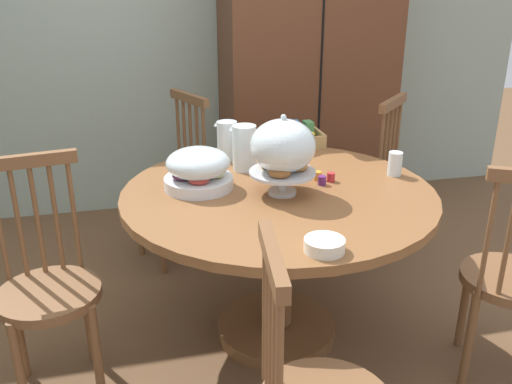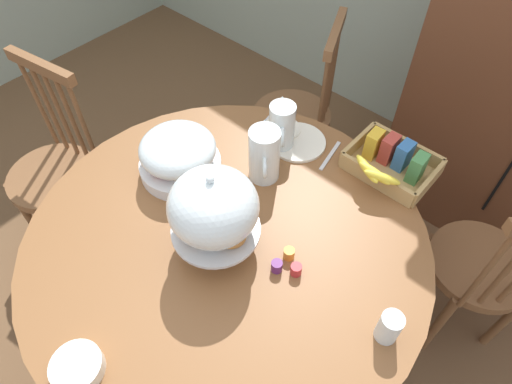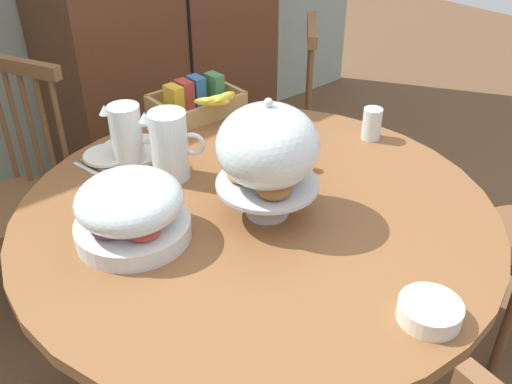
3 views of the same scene
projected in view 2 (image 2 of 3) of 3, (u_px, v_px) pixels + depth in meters
ground_plane at (210, 331)px, 2.05m from camera, size 10.00×10.00×0.00m
dining_table at (229, 265)px, 1.63m from camera, size 1.35×1.35×0.74m
windsor_chair_facing_door at (482, 270)px, 1.74m from camera, size 0.47×0.47×0.97m
windsor_chair_far_side at (296, 117)px, 2.30m from camera, size 0.44×0.44×0.97m
windsor_chair_host_seat at (57, 173)px, 2.06m from camera, size 0.41×0.40×0.97m
pastry_stand_with_dome at (214, 209)px, 1.31m from camera, size 0.28×0.28×0.34m
fruit_platter_covered at (179, 155)px, 1.61m from camera, size 0.30×0.30×0.18m
orange_juice_pitcher at (264, 157)px, 1.59m from camera, size 0.15×0.16×0.21m
milk_pitcher at (282, 129)px, 1.69m from camera, size 0.14×0.15×0.19m
cereal_basket at (391, 162)px, 1.64m from camera, size 0.32×0.30×0.12m
china_plate_large at (298, 142)px, 1.77m from camera, size 0.22×0.22×0.01m
china_plate_small at (282, 129)px, 1.80m from camera, size 0.15×0.15×0.01m
cereal_bowl at (77, 367)px, 1.20m from camera, size 0.14×0.14×0.04m
drinking_glass at (389, 327)px, 1.24m from camera, size 0.06×0.06×0.11m
jam_jar_strawberry at (296, 270)px, 1.39m from camera, size 0.04×0.04×0.04m
jam_jar_apricot at (289, 254)px, 1.43m from camera, size 0.04×0.04×0.04m
jam_jar_grape at (277, 266)px, 1.40m from camera, size 0.04×0.04×0.04m
table_knife at (267, 130)px, 1.82m from camera, size 0.05×0.17×0.01m
dinner_fork at (261, 128)px, 1.82m from camera, size 0.05×0.17×0.01m
soup_spoon at (330, 156)px, 1.72m from camera, size 0.05×0.17×0.01m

